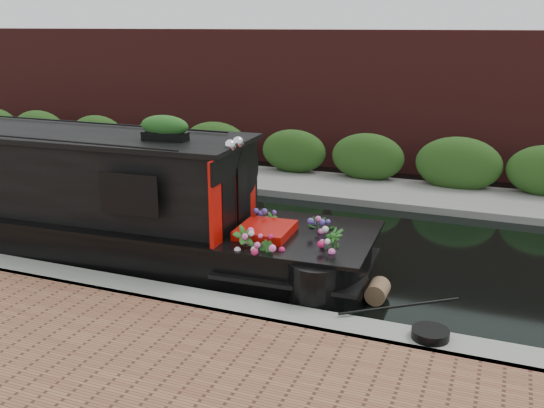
% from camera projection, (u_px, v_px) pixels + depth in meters
% --- Properties ---
extents(ground, '(80.00, 80.00, 0.00)m').
position_uv_depth(ground, '(209.00, 233.00, 12.56)').
color(ground, black).
rests_on(ground, ground).
extents(near_bank_coping, '(40.00, 0.60, 0.50)m').
position_uv_depth(near_bank_coping, '(113.00, 297.00, 9.62)').
color(near_bank_coping, gray).
rests_on(near_bank_coping, ground).
extents(far_bank_path, '(40.00, 2.40, 0.34)m').
position_uv_depth(far_bank_path, '(281.00, 185.00, 16.30)').
color(far_bank_path, gray).
rests_on(far_bank_path, ground).
extents(far_hedge, '(40.00, 1.10, 2.80)m').
position_uv_depth(far_hedge, '(292.00, 177.00, 17.10)').
color(far_hedge, '#254A18').
rests_on(far_hedge, ground).
extents(far_brick_wall, '(40.00, 1.00, 8.00)m').
position_uv_depth(far_brick_wall, '(315.00, 162.00, 18.97)').
color(far_brick_wall, '#4C1B19').
rests_on(far_brick_wall, ground).
extents(narrowboat, '(12.69, 2.78, 2.94)m').
position_uv_depth(narrowboat, '(31.00, 202.00, 11.62)').
color(narrowboat, black).
rests_on(narrowboat, ground).
extents(rope_fender, '(0.33, 0.44, 0.33)m').
position_uv_depth(rope_fender, '(378.00, 291.00, 9.43)').
color(rope_fender, brown).
rests_on(rope_fender, ground).
extents(coiled_mooring_rope, '(0.49, 0.49, 0.12)m').
position_uv_depth(coiled_mooring_rope, '(430.00, 334.00, 7.83)').
color(coiled_mooring_rope, black).
rests_on(coiled_mooring_rope, near_bank_coping).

